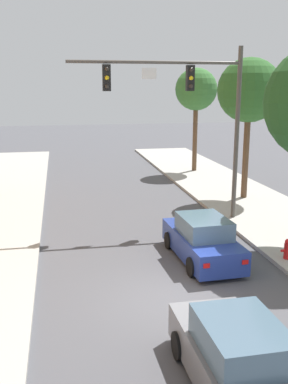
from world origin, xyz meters
The scene contains 7 objects.
ground_plane centered at (0.00, 0.00, 0.00)m, with size 120.00×120.00×0.00m, color #4C4C51.
traffic_signal_mast centered at (2.47, 7.01, 5.38)m, with size 7.41×0.38×7.50m.
car_lead_blue centered at (1.69, 2.70, 0.72)m, with size 1.97×4.30×1.60m.
car_following_grey centered at (0.16, -4.15, 0.72)m, with size 1.87×4.26×1.60m.
fire_hydrant centered at (4.51, 1.87, 0.51)m, with size 0.48×0.24×0.72m.
street_tree_second centered at (6.59, 10.42, 5.75)m, with size 3.29×3.29×7.29m.
street_tree_third centered at (6.30, 18.47, 5.73)m, with size 2.87×2.87×7.08m.
Camera 1 is at (-3.13, -11.39, 6.00)m, focal length 41.49 mm.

